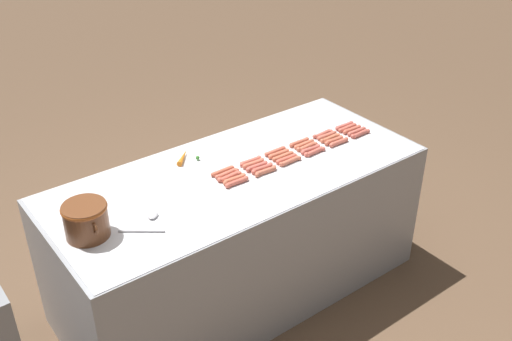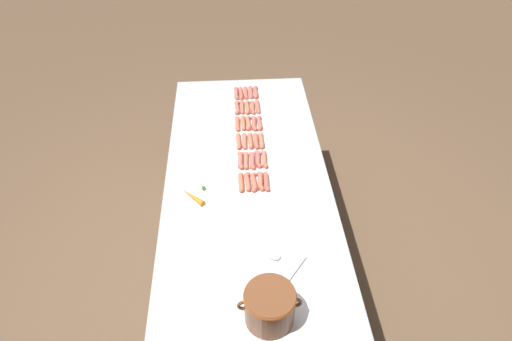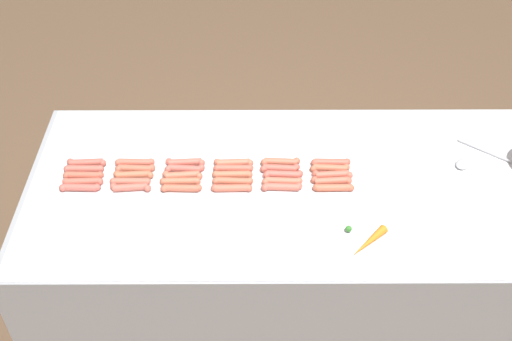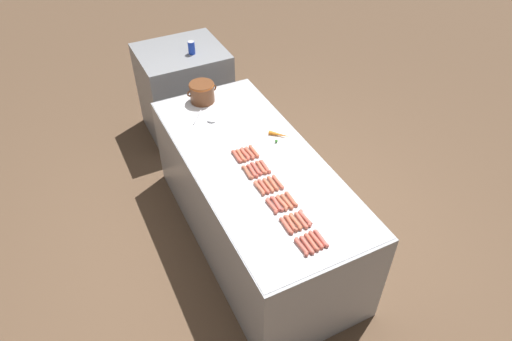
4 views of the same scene
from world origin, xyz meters
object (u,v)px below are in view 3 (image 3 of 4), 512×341
(hot_dog_4, at_px, (280,162))
(hot_dog_14, at_px, (182,175))
(hot_dog_6, at_px, (84,169))
(hot_dog_8, at_px, (185,169))
(hot_dog_9, at_px, (233,168))
(hot_dog_5, at_px, (331,162))
(hot_dog_26, at_px, (181,188))
(hot_dog_15, at_px, (232,174))
(hot_dog_29, at_px, (333,188))
(hot_dog_17, at_px, (332,174))
(hot_dog_22, at_px, (282,181))
(hot_dog_27, at_px, (232,188))
(hot_dog_13, at_px, (133,175))
(hot_dog_3, at_px, (234,163))
(hot_dog_20, at_px, (180,181))
(hot_dog_2, at_px, (185,162))
(hot_dog_28, at_px, (282,187))
(hot_dog_19, at_px, (130,181))
(hot_dog_10, at_px, (280,168))
(serving_spoon, at_px, (470,159))
(hot_dog_23, at_px, (331,180))
(hot_dog_25, at_px, (131,187))
(hot_dog_11, at_px, (330,168))
(hot_dog_24, at_px, (80,188))
(hot_dog_16, at_px, (283,174))
(hot_dog_7, at_px, (135,168))
(hot_dog_1, at_px, (135,162))
(hot_dog_21, at_px, (233,181))
(carrot, at_px, (367,241))
(hot_dog_12, at_px, (83,175))
(hot_dog_0, at_px, (86,162))

(hot_dog_4, distance_m, hot_dog_14, 0.38)
(hot_dog_6, relative_size, hot_dog_8, 1.00)
(hot_dog_9, bearing_deg, hot_dog_4, 101.59)
(hot_dog_5, xyz_separation_m, hot_dog_26, (0.14, -0.56, 0.00))
(hot_dog_6, height_order, hot_dog_15, same)
(hot_dog_29, bearing_deg, hot_dog_17, 177.80)
(hot_dog_6, relative_size, hot_dog_14, 1.00)
(hot_dog_22, bearing_deg, hot_dog_27, -79.26)
(hot_dog_9, relative_size, hot_dog_13, 1.00)
(hot_dog_3, height_order, hot_dog_20, same)
(hot_dog_2, relative_size, hot_dog_29, 1.00)
(hot_dog_4, bearing_deg, hot_dog_28, 0.12)
(hot_dog_6, distance_m, hot_dog_19, 0.20)
(hot_dog_10, relative_size, serving_spoon, 0.64)
(hot_dog_6, relative_size, hot_dog_23, 1.00)
(hot_dog_20, bearing_deg, hot_dog_27, 78.43)
(hot_dog_14, relative_size, hot_dog_25, 1.00)
(hot_dog_25, bearing_deg, hot_dog_11, 97.98)
(hot_dog_2, bearing_deg, hot_dog_23, 79.25)
(hot_dog_5, height_order, hot_dog_25, same)
(hot_dog_24, bearing_deg, hot_dog_23, 92.12)
(hot_dog_5, xyz_separation_m, hot_dog_6, (0.03, -0.93, 0.00))
(hot_dog_27, bearing_deg, hot_dog_16, 110.99)
(hot_dog_11, distance_m, hot_dog_14, 0.55)
(hot_dog_7, bearing_deg, hot_dog_1, -169.33)
(hot_dog_5, distance_m, hot_dog_25, 0.76)
(hot_dog_7, relative_size, hot_dog_16, 1.00)
(hot_dog_19, distance_m, hot_dog_22, 0.56)
(hot_dog_11, xyz_separation_m, hot_dog_26, (0.11, -0.55, 0.00))
(hot_dog_6, height_order, hot_dog_17, same)
(hot_dog_2, bearing_deg, hot_dog_25, -53.85)
(hot_dog_8, bearing_deg, hot_dog_27, 59.46)
(hot_dog_6, height_order, hot_dog_21, same)
(hot_dog_15, xyz_separation_m, hot_dog_28, (0.07, 0.18, 0.00))
(hot_dog_28, bearing_deg, hot_dog_24, -89.95)
(hot_dog_5, bearing_deg, hot_dog_9, -84.96)
(hot_dog_3, distance_m, carrot, 0.61)
(hot_dog_23, bearing_deg, hot_dog_6, -94.20)
(hot_dog_17, bearing_deg, hot_dog_2, -97.28)
(hot_dog_20, relative_size, hot_dog_29, 1.00)
(hot_dog_8, bearing_deg, hot_dog_9, 90.44)
(hot_dog_6, distance_m, hot_dog_29, 0.94)
(hot_dog_25, bearing_deg, hot_dog_7, 178.36)
(hot_dog_21, bearing_deg, hot_dog_28, 79.99)
(hot_dog_12, xyz_separation_m, hot_dog_15, (-0.00, 0.56, 0.00))
(hot_dog_9, height_order, hot_dog_11, same)
(hot_dog_12, relative_size, hot_dog_16, 1.00)
(hot_dog_6, height_order, hot_dog_28, same)
(hot_dog_0, xyz_separation_m, hot_dog_9, (0.03, 0.56, 0.00))
(hot_dog_6, distance_m, hot_dog_8, 0.38)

